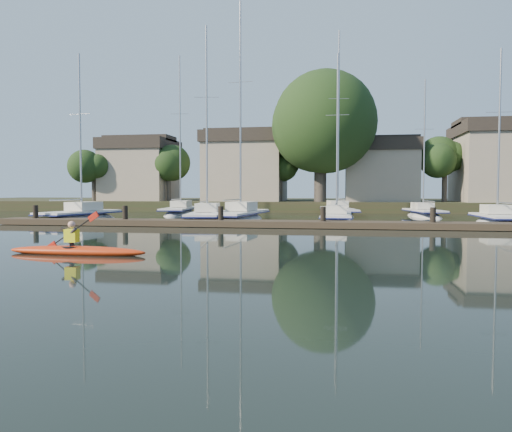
% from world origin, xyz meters
% --- Properties ---
extents(ground, '(160.00, 160.00, 0.00)m').
position_xyz_m(ground, '(0.00, 0.00, 0.00)').
color(ground, black).
rests_on(ground, ground).
extents(kayak, '(4.91, 1.05, 1.57)m').
position_xyz_m(kayak, '(-4.77, 0.71, 0.19)').
color(kayak, red).
rests_on(kayak, ground).
extents(dock, '(34.00, 2.00, 1.80)m').
position_xyz_m(dock, '(0.00, 14.00, 0.20)').
color(dock, '#3F3524').
rests_on(dock, ground).
extents(sailboat_0, '(3.81, 8.53, 13.07)m').
position_xyz_m(sailboat_0, '(-14.11, 17.79, -0.21)').
color(sailboat_0, white).
rests_on(sailboat_0, ground).
extents(sailboat_1, '(3.45, 9.12, 14.54)m').
position_xyz_m(sailboat_1, '(-4.97, 18.07, -0.20)').
color(sailboat_1, white).
rests_on(sailboat_1, ground).
extents(sailboat_2, '(3.31, 10.17, 16.54)m').
position_xyz_m(sailboat_2, '(-2.95, 19.29, -0.21)').
color(sailboat_2, white).
rests_on(sailboat_2, ground).
extents(sailboat_3, '(2.12, 7.66, 12.30)m').
position_xyz_m(sailboat_3, '(3.73, 18.58, -0.18)').
color(sailboat_3, white).
rests_on(sailboat_3, ground).
extents(sailboat_4, '(2.21, 7.21, 12.23)m').
position_xyz_m(sailboat_4, '(13.68, 18.46, -0.20)').
color(sailboat_4, white).
rests_on(sailboat_4, ground).
extents(sailboat_5, '(3.02, 9.31, 15.15)m').
position_xyz_m(sailboat_5, '(-9.90, 27.31, -0.19)').
color(sailboat_5, white).
rests_on(sailboat_5, ground).
extents(sailboat_6, '(3.70, 10.75, 16.76)m').
position_xyz_m(sailboat_6, '(3.81, 27.69, -0.19)').
color(sailboat_6, white).
rests_on(sailboat_6, ground).
extents(sailboat_7, '(2.98, 7.79, 12.25)m').
position_xyz_m(sailboat_7, '(10.63, 27.22, -0.18)').
color(sailboat_7, white).
rests_on(sailboat_7, ground).
extents(shore, '(90.00, 25.25, 12.75)m').
position_xyz_m(shore, '(1.61, 40.29, 3.23)').
color(shore, '#243118').
rests_on(shore, ground).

